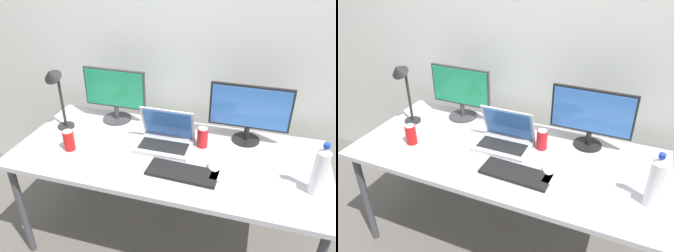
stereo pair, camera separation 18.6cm
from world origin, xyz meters
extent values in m
plane|color=#5B5651|center=(0.00, 0.00, 0.00)|extent=(16.00, 16.00, 0.00)
cube|color=silver|center=(0.00, 0.59, 1.30)|extent=(7.00, 0.08, 2.60)
cylinder|color=#424247|center=(-0.86, -0.35, 0.35)|extent=(0.04, 0.04, 0.71)
cylinder|color=#424247|center=(-0.86, 0.35, 0.35)|extent=(0.04, 0.04, 0.71)
cylinder|color=#424247|center=(0.86, 0.35, 0.35)|extent=(0.04, 0.04, 0.71)
cube|color=#B7B7BC|center=(0.00, 0.00, 0.72)|extent=(1.84, 0.81, 0.03)
cylinder|color=#38383D|center=(-0.46, 0.29, 0.75)|extent=(0.20, 0.20, 0.01)
cylinder|color=#38383D|center=(-0.46, 0.29, 0.80)|extent=(0.03, 0.03, 0.09)
cube|color=#38383D|center=(-0.46, 0.29, 0.98)|extent=(0.44, 0.02, 0.27)
cube|color=#1E8C59|center=(-0.46, 0.28, 0.98)|extent=(0.41, 0.01, 0.25)
cylinder|color=black|center=(0.43, 0.27, 0.75)|extent=(0.17, 0.17, 0.01)
cylinder|color=black|center=(0.43, 0.27, 0.79)|extent=(0.03, 0.03, 0.08)
cube|color=black|center=(0.43, 0.27, 0.97)|extent=(0.48, 0.02, 0.28)
cube|color=#3366B2|center=(0.43, 0.26, 0.97)|extent=(0.46, 0.01, 0.25)
cube|color=#B7B7BC|center=(-0.04, 0.04, 0.75)|extent=(0.33, 0.23, 0.02)
cube|color=black|center=(-0.04, 0.03, 0.76)|extent=(0.29, 0.13, 0.00)
cube|color=#B7B7BC|center=(-0.04, 0.12, 0.87)|extent=(0.33, 0.09, 0.22)
cube|color=#3366B2|center=(-0.04, 0.11, 0.87)|extent=(0.30, 0.08, 0.20)
cube|color=black|center=(0.13, -0.18, 0.75)|extent=(0.39, 0.16, 0.02)
cube|color=white|center=(0.50, -0.15, 0.75)|extent=(0.44, 0.17, 0.02)
ellipsoid|color=silver|center=(0.29, -0.09, 0.76)|extent=(0.10, 0.12, 0.03)
cylinder|color=silver|center=(0.80, -0.13, 0.86)|extent=(0.07, 0.07, 0.24)
cone|color=silver|center=(0.80, -0.13, 0.99)|extent=(0.06, 0.06, 0.03)
cylinder|color=#1938B2|center=(0.80, -0.13, 1.02)|extent=(0.03, 0.03, 0.02)
cylinder|color=red|center=(-0.58, -0.14, 0.80)|extent=(0.07, 0.07, 0.12)
cylinder|color=silver|center=(-0.58, -0.14, 0.86)|extent=(0.06, 0.06, 0.00)
cylinder|color=red|center=(0.18, 0.12, 0.80)|extent=(0.07, 0.07, 0.12)
cylinder|color=silver|center=(0.18, 0.12, 0.86)|extent=(0.06, 0.06, 0.00)
cylinder|color=black|center=(-0.75, 0.09, 0.75)|extent=(0.11, 0.11, 0.01)
cylinder|color=black|center=(-0.75, 0.09, 0.93)|extent=(0.02, 0.02, 0.36)
cone|color=black|center=(-0.75, 0.03, 1.14)|extent=(0.11, 0.12, 0.11)
camera|label=1|loc=(0.46, -1.55, 1.84)|focal=35.00mm
camera|label=2|loc=(0.64, -1.49, 1.84)|focal=35.00mm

